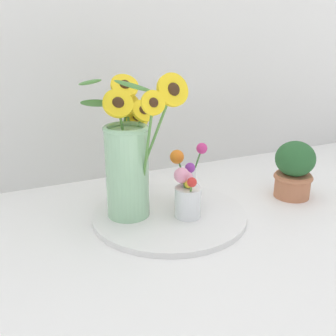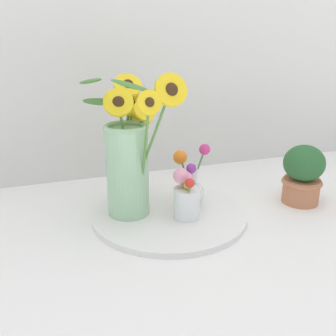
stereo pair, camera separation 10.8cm
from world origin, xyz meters
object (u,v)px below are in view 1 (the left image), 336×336
(serving_tray, at_px, (168,215))
(mason_jar_sunflowers, at_px, (128,158))
(vase_small_center, at_px, (187,195))
(vase_bulb_right, at_px, (189,182))
(potted_plant, at_px, (294,169))

(serving_tray, bearing_deg, mason_jar_sunflowers, 159.38)
(serving_tray, xyz_separation_m, mason_jar_sunflowers, (-0.10, 0.04, 0.17))
(vase_small_center, relative_size, vase_bulb_right, 0.77)
(mason_jar_sunflowers, height_order, potted_plant, mason_jar_sunflowers)
(potted_plant, bearing_deg, mason_jar_sunflowers, 173.06)
(vase_bulb_right, height_order, potted_plant, vase_bulb_right)
(vase_bulb_right, xyz_separation_m, potted_plant, (0.34, -0.06, 0.01))
(mason_jar_sunflowers, height_order, vase_small_center, mason_jar_sunflowers)
(serving_tray, xyz_separation_m, vase_small_center, (0.04, -0.04, 0.07))
(mason_jar_sunflowers, distance_m, vase_small_center, 0.19)
(mason_jar_sunflowers, height_order, vase_bulb_right, mason_jar_sunflowers)
(vase_small_center, bearing_deg, vase_bulb_right, 59.66)
(mason_jar_sunflowers, relative_size, vase_bulb_right, 2.19)
(serving_tray, bearing_deg, potted_plant, -3.50)
(serving_tray, relative_size, potted_plant, 2.39)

